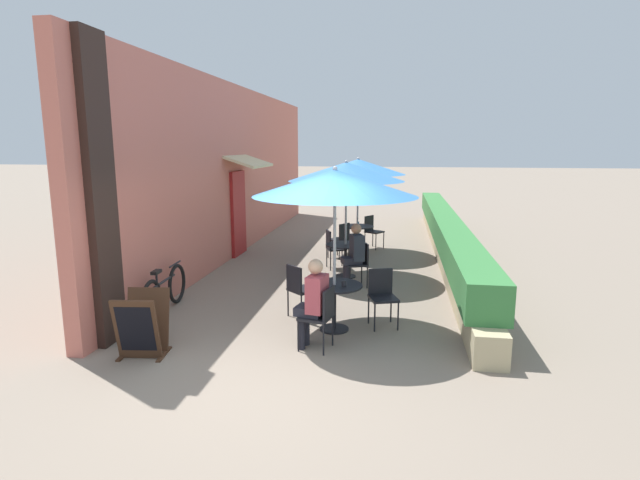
% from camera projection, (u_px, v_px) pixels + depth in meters
% --- Properties ---
extents(ground_plane, '(120.00, 120.00, 0.00)m').
position_uv_depth(ground_plane, '(264.00, 371.00, 6.12)').
color(ground_plane, gray).
extents(cafe_facade_wall, '(0.98, 14.24, 4.20)m').
position_uv_depth(cafe_facade_wall, '(238.00, 170.00, 12.89)').
color(cafe_facade_wall, '#C66B5B').
rests_on(cafe_facade_wall, ground_plane).
extents(planter_hedge, '(0.60, 13.24, 1.01)m').
position_uv_depth(planter_hedge, '(445.00, 235.00, 12.41)').
color(planter_hedge, tan).
rests_on(planter_hedge, ground_plane).
extents(patio_table_near, '(0.83, 0.83, 0.70)m').
position_uv_depth(patio_table_near, '(334.00, 296.00, 7.41)').
color(patio_table_near, black).
rests_on(patio_table_near, ground_plane).
extents(patio_umbrella_near, '(2.37, 2.37, 2.44)m').
position_uv_depth(patio_umbrella_near, '(335.00, 183.00, 7.10)').
color(patio_umbrella_near, '#B7B7BC').
rests_on(patio_umbrella_near, ground_plane).
extents(cafe_chair_near_left, '(0.47, 0.47, 0.87)m').
position_uv_depth(cafe_chair_near_left, '(321.00, 313.00, 6.69)').
color(cafe_chair_near_left, black).
rests_on(cafe_chair_near_left, ground_plane).
extents(seated_patron_near_left, '(0.46, 0.40, 1.25)m').
position_uv_depth(seated_patron_near_left, '(313.00, 300.00, 6.70)').
color(seated_patron_near_left, '#23232D').
rests_on(seated_patron_near_left, ground_plane).
extents(cafe_chair_near_right, '(0.50, 0.50, 0.87)m').
position_uv_depth(cafe_chair_near_right, '(382.00, 293.00, 7.60)').
color(cafe_chair_near_right, black).
rests_on(cafe_chair_near_right, ground_plane).
extents(cafe_chair_near_back, '(0.56, 0.56, 0.87)m').
position_uv_depth(cafe_chair_near_back, '(300.00, 287.00, 7.94)').
color(cafe_chair_near_back, black).
rests_on(cafe_chair_near_back, ground_plane).
extents(coffee_cup_near, '(0.07, 0.07, 0.09)m').
position_uv_depth(coffee_cup_near, '(344.00, 284.00, 7.27)').
color(coffee_cup_near, '#232328').
rests_on(coffee_cup_near, patio_table_near).
extents(patio_table_mid, '(0.83, 0.83, 0.70)m').
position_uv_depth(patio_table_mid, '(345.00, 252.00, 10.43)').
color(patio_table_mid, black).
rests_on(patio_table_mid, ground_plane).
extents(patio_umbrella_mid, '(2.37, 2.37, 2.44)m').
position_uv_depth(patio_umbrella_mid, '(346.00, 172.00, 10.12)').
color(patio_umbrella_mid, '#B7B7BC').
rests_on(patio_umbrella_mid, ground_plane).
extents(cafe_chair_mid_left, '(0.52, 0.52, 0.87)m').
position_uv_depth(cafe_chair_mid_left, '(360.00, 261.00, 9.73)').
color(cafe_chair_mid_left, black).
rests_on(cafe_chair_mid_left, ground_plane).
extents(seated_patron_mid_left, '(0.49, 0.44, 1.25)m').
position_uv_depth(seated_patron_mid_left, '(354.00, 252.00, 9.67)').
color(seated_patron_mid_left, '#23232D').
rests_on(seated_patron_mid_left, ground_plane).
extents(cafe_chair_mid_right, '(0.52, 0.52, 0.87)m').
position_uv_depth(cafe_chair_mid_right, '(333.00, 246.00, 11.15)').
color(cafe_chair_mid_right, black).
rests_on(cafe_chair_mid_right, ground_plane).
extents(coffee_cup_mid, '(0.07, 0.07, 0.09)m').
position_uv_depth(coffee_cup_mid, '(353.00, 242.00, 10.40)').
color(coffee_cup_mid, teal).
rests_on(coffee_cup_mid, patio_table_mid).
extents(patio_table_far, '(0.83, 0.83, 0.70)m').
position_uv_depth(patio_table_far, '(357.00, 233.00, 12.79)').
color(patio_table_far, black).
rests_on(patio_table_far, ground_plane).
extents(patio_umbrella_far, '(2.37, 2.37, 2.44)m').
position_uv_depth(patio_umbrella_far, '(358.00, 167.00, 12.47)').
color(patio_umbrella_far, '#B7B7BC').
rests_on(patio_umbrella_far, ground_plane).
extents(cafe_chair_far_left, '(0.55, 0.55, 0.87)m').
position_uv_depth(cafe_chair_far_left, '(372.00, 229.00, 13.39)').
color(cafe_chair_far_left, black).
rests_on(cafe_chair_far_left, ground_plane).
extents(cafe_chair_far_right, '(0.55, 0.55, 0.87)m').
position_uv_depth(cafe_chair_far_right, '(341.00, 237.00, 12.18)').
color(cafe_chair_far_right, black).
rests_on(cafe_chair_far_right, ground_plane).
extents(coffee_cup_far, '(0.07, 0.07, 0.09)m').
position_uv_depth(coffee_cup_far, '(358.00, 223.00, 12.87)').
color(coffee_cup_far, teal).
rests_on(coffee_cup_far, patio_table_far).
extents(bicycle_leaning, '(0.15, 1.72, 0.79)m').
position_uv_depth(bicycle_leaning, '(165.00, 291.00, 8.22)').
color(bicycle_leaning, black).
rests_on(bicycle_leaning, ground_plane).
extents(menu_board, '(0.64, 0.69, 0.84)m').
position_uv_depth(menu_board, '(143.00, 325.00, 6.53)').
color(menu_board, '#422819').
rests_on(menu_board, ground_plane).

